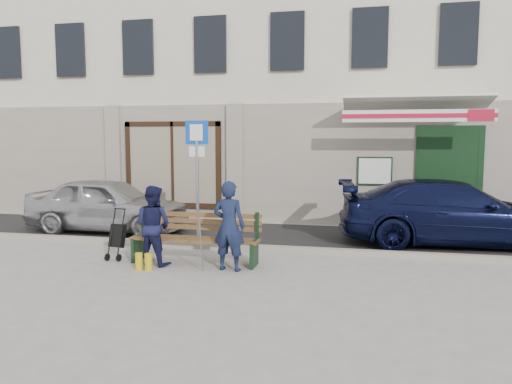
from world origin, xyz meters
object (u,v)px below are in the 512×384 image
(parking_sign, at_px, (197,163))
(man, at_px, (229,226))
(car_navy, at_px, (452,212))
(bench, at_px, (192,238))
(woman, at_px, (153,225))
(stroller, at_px, (117,237))
(car_silver, at_px, (108,205))

(parking_sign, relative_size, man, 1.69)
(car_navy, height_order, bench, car_navy)
(parking_sign, distance_m, bench, 1.93)
(bench, height_order, woman, woman)
(parking_sign, bearing_deg, bench, -74.85)
(car_navy, relative_size, stroller, 5.04)
(bench, height_order, man, man)
(car_silver, xyz_separation_m, bench, (3.05, -2.48, -0.22))
(car_silver, relative_size, car_navy, 0.82)
(car_silver, relative_size, parking_sign, 1.49)
(woman, relative_size, stroller, 1.51)
(car_navy, distance_m, woman, 6.35)
(car_silver, bearing_deg, man, -125.18)
(man, bearing_deg, woman, 1.43)
(car_silver, xyz_separation_m, car_navy, (7.99, 0.25, 0.03))
(car_silver, distance_m, man, 4.78)
(car_navy, xyz_separation_m, stroller, (-6.44, -2.73, -0.28))
(car_silver, distance_m, bench, 3.94)
(parking_sign, xyz_separation_m, stroller, (-1.14, -1.37, -1.35))
(car_navy, xyz_separation_m, parking_sign, (-5.30, -1.36, 1.08))
(parking_sign, bearing_deg, stroller, -129.50)
(car_silver, xyz_separation_m, man, (3.85, -2.83, 0.11))
(bench, distance_m, woman, 0.76)
(car_silver, height_order, parking_sign, parking_sign)
(parking_sign, distance_m, stroller, 2.24)
(man, distance_m, stroller, 2.35)
(bench, bearing_deg, parking_sign, 104.86)
(woman, distance_m, stroller, 0.94)
(parking_sign, height_order, stroller, parking_sign)
(car_silver, height_order, woman, woman)
(bench, relative_size, woman, 1.66)
(woman, bearing_deg, parking_sign, -89.34)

